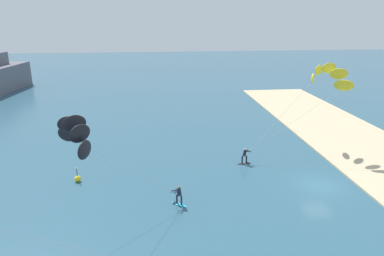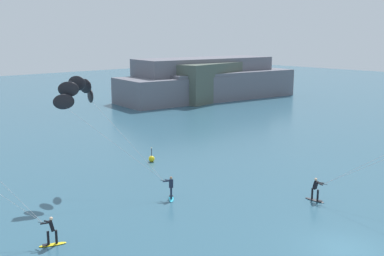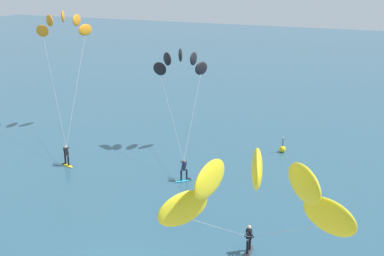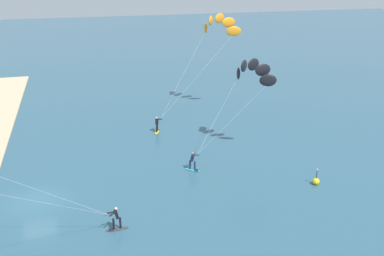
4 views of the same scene
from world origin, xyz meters
name	(u,v)px [view 4 (image 4 of 4)]	position (x,y,z in m)	size (l,w,h in m)	color
ground_plane	(36,201)	(0.00, 0.00, 0.00)	(240.00, 240.00, 0.00)	#2D566B
kitesurfer_nearshore	(217,28)	(-17.75, 19.80, 9.59)	(9.65, 11.24, 11.19)	yellow
kitesurfer_far_out	(250,75)	(-5.18, 18.85, 7.14)	(6.35, 8.85, 8.59)	#23ADD1
marker_buoy	(316,181)	(3.14, 21.38, 0.30)	(0.56, 0.56, 1.38)	yellow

